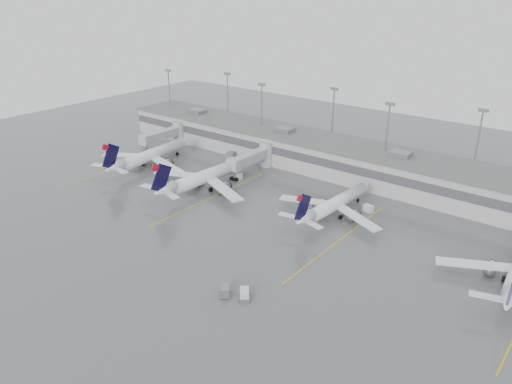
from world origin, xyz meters
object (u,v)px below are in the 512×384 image
Objects in this scene: jet_far_left at (149,155)px; jet_mid_right at (335,204)px; jet_mid_left at (206,176)px; baggage_tug at (244,295)px.

jet_mid_right is at bearing -1.18° from jet_far_left.
jet_mid_left is 10.77× the size of baggage_tug.
jet_mid_right is at bearing 13.42° from jet_mid_left.
jet_mid_right is (56.66, 4.19, -0.41)m from jet_far_left.
jet_mid_left is 48.19m from baggage_tug.
baggage_tug is at bearing -79.60° from jet_mid_right.
jet_mid_left is at bearing 100.72° from baggage_tug.
jet_far_left is at bearing 177.47° from jet_mid_left.
jet_mid_right is at bearing 56.33° from baggage_tug.
jet_mid_left is at bearing -10.57° from jet_far_left.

